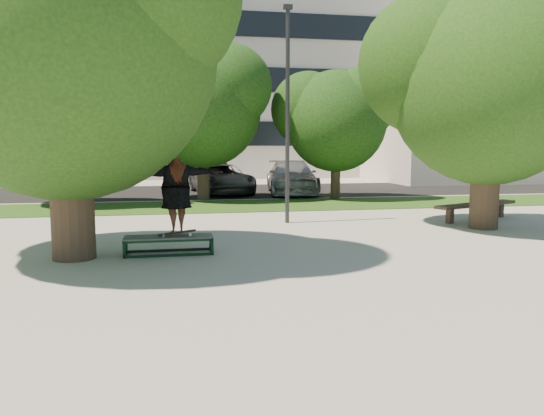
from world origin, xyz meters
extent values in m
plane|color=#ACA69E|center=(0.00, 0.00, 0.00)|extent=(120.00, 120.00, 0.00)
cube|color=#214D16|center=(1.00, 9.50, 0.01)|extent=(30.00, 4.00, 0.02)
cube|color=black|center=(0.00, 16.00, 0.01)|extent=(40.00, 8.00, 0.01)
cylinder|color=#38281E|center=(-4.20, 1.00, 1.60)|extent=(0.84, 0.84, 3.20)
sphere|color=#1B3C10|center=(-4.20, 1.00, 4.07)|extent=(5.80, 5.80, 5.80)
cylinder|color=#38281E|center=(6.00, 3.00, 1.50)|extent=(0.76, 0.76, 3.00)
sphere|color=#1B3C10|center=(6.00, 3.00, 3.78)|extent=(5.20, 5.20, 5.20)
sphere|color=#1B3C10|center=(4.70, 3.78, 4.43)|extent=(3.90, 3.90, 3.90)
cylinder|color=#38281E|center=(-6.50, 11.00, 1.40)|extent=(0.44, 0.44, 2.80)
sphere|color=black|center=(-6.50, 11.00, 3.46)|extent=(4.40, 4.40, 4.40)
sphere|color=black|center=(-7.60, 11.66, 4.01)|extent=(3.30, 3.30, 3.30)
sphere|color=black|center=(-5.51, 10.56, 4.23)|extent=(3.08, 3.08, 3.08)
cylinder|color=#38281E|center=(-1.00, 12.00, 1.50)|extent=(0.50, 0.50, 3.00)
sphere|color=black|center=(-1.00, 12.00, 3.72)|extent=(4.80, 4.80, 4.80)
sphere|color=black|center=(-2.20, 12.72, 4.32)|extent=(3.60, 3.60, 3.60)
sphere|color=black|center=(0.08, 11.52, 4.56)|extent=(3.36, 3.36, 3.36)
cylinder|color=#38281E|center=(4.50, 11.50, 1.30)|extent=(0.40, 0.40, 2.60)
sphere|color=black|center=(4.50, 11.50, 3.23)|extent=(4.20, 4.20, 4.20)
sphere|color=black|center=(3.45, 12.13, 3.75)|extent=(3.15, 3.15, 3.15)
sphere|color=black|center=(5.45, 11.08, 3.96)|extent=(2.94, 2.94, 2.94)
cylinder|color=#2D2D30|center=(1.00, 5.00, 3.00)|extent=(0.12, 0.12, 6.00)
cube|color=#2D2D30|center=(1.00, 5.00, 6.05)|extent=(0.25, 0.15, 0.12)
cube|color=beige|center=(-2.00, 32.00, 8.00)|extent=(30.00, 14.00, 16.00)
cube|color=black|center=(-2.00, 24.94, 3.00)|extent=(27.60, 0.12, 1.60)
cube|color=black|center=(-2.00, 24.94, 6.50)|extent=(27.60, 0.12, 1.60)
cube|color=black|center=(-2.00, 24.94, 10.00)|extent=(27.60, 0.12, 1.60)
cube|color=beige|center=(18.00, 22.00, 4.00)|extent=(15.00, 10.00, 8.00)
cube|color=#475147|center=(-2.36, 1.10, 0.36)|extent=(1.80, 0.60, 0.03)
cylinder|color=white|center=(-2.46, 1.02, 0.40)|extent=(0.06, 0.03, 0.06)
cylinder|color=white|center=(-2.46, 1.18, 0.40)|extent=(0.06, 0.03, 0.06)
cylinder|color=white|center=(-1.92, 1.02, 0.40)|extent=(0.06, 0.03, 0.06)
cylinder|color=white|center=(-1.92, 1.18, 0.40)|extent=(0.06, 0.03, 0.06)
cube|color=black|center=(-2.19, 1.10, 0.44)|extent=(0.78, 0.20, 0.10)
imported|color=#512E23|center=(-2.19, 1.10, 1.25)|extent=(2.01, 0.82, 1.59)
cube|color=#4D3A2E|center=(5.59, 4.03, 0.22)|extent=(0.22, 0.22, 0.45)
cube|color=#4D3A2E|center=(7.85, 5.01, 0.22)|extent=(0.22, 0.22, 0.45)
cube|color=#4D3A2E|center=(6.72, 4.52, 0.47)|extent=(3.26, 1.74, 0.09)
imported|color=#A0A1A5|center=(-6.73, 15.82, 0.70)|extent=(2.10, 4.27, 1.40)
imported|color=black|center=(-0.50, 16.49, 0.79)|extent=(2.39, 4.98, 1.57)
imported|color=#515155|center=(0.01, 14.69, 0.69)|extent=(2.98, 5.21, 1.37)
imported|color=#A6A6AB|center=(3.20, 14.10, 0.76)|extent=(2.78, 5.49, 1.53)
camera|label=1|loc=(-2.26, -9.88, 2.24)|focal=35.00mm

